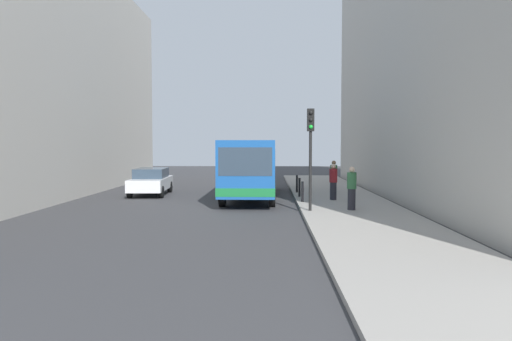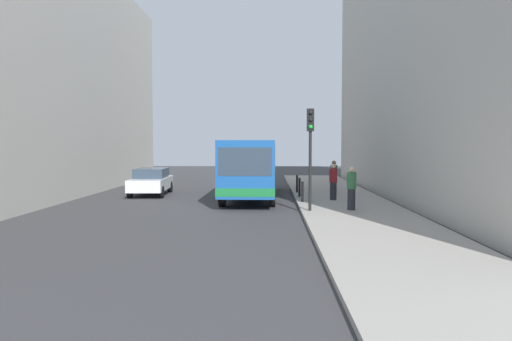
% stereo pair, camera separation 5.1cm
% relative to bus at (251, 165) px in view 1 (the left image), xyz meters
% --- Properties ---
extents(ground_plane, '(80.00, 80.00, 0.00)m').
position_rel_bus_xyz_m(ground_plane, '(-0.96, -4.26, -1.73)').
color(ground_plane, '#38383A').
extents(sidewalk, '(4.40, 40.00, 0.15)m').
position_rel_bus_xyz_m(sidewalk, '(4.44, -4.26, -1.65)').
color(sidewalk, '#9E9991').
rests_on(sidewalk, ground).
extents(building_left, '(7.00, 32.00, 13.24)m').
position_rel_bus_xyz_m(building_left, '(-12.46, -0.26, 4.90)').
color(building_left, '#BCB7AD').
rests_on(building_left, ground).
extents(building_right, '(7.00, 32.00, 16.51)m').
position_rel_bus_xyz_m(building_right, '(10.54, -0.26, 6.53)').
color(building_right, '#BCB7AD').
rests_on(building_right, ground).
extents(bus, '(2.66, 11.05, 3.00)m').
position_rel_bus_xyz_m(bus, '(0.00, 0.00, 0.00)').
color(bus, '#19519E').
rests_on(bus, ground).
extents(car_beside_bus, '(2.03, 4.48, 1.48)m').
position_rel_bus_xyz_m(car_beside_bus, '(-5.61, 0.96, -0.94)').
color(car_beside_bus, silver).
rests_on(car_beside_bus, ground).
extents(traffic_light, '(0.28, 0.33, 4.10)m').
position_rel_bus_xyz_m(traffic_light, '(2.59, -6.34, 1.28)').
color(traffic_light, black).
rests_on(traffic_light, sidewalk).
extents(bollard_near, '(0.11, 0.11, 0.95)m').
position_rel_bus_xyz_m(bollard_near, '(2.49, -3.35, -1.10)').
color(bollard_near, black).
rests_on(bollard_near, sidewalk).
extents(bollard_mid, '(0.11, 0.11, 0.95)m').
position_rel_bus_xyz_m(bollard_mid, '(2.49, -1.11, -1.10)').
color(bollard_mid, black).
rests_on(bollard_mid, sidewalk).
extents(bollard_far, '(0.11, 0.11, 0.95)m').
position_rel_bus_xyz_m(bollard_far, '(2.49, 1.13, -1.10)').
color(bollard_far, black).
rests_on(bollard_far, sidewalk).
extents(pedestrian_near_signal, '(0.38, 0.38, 1.77)m').
position_rel_bus_xyz_m(pedestrian_near_signal, '(4.30, -6.05, -0.69)').
color(pedestrian_near_signal, '#26262D').
rests_on(pedestrian_near_signal, sidewalk).
extents(pedestrian_mid_sidewalk, '(0.38, 0.38, 1.73)m').
position_rel_bus_xyz_m(pedestrian_mid_sidewalk, '(4.02, -2.44, -0.71)').
color(pedestrian_mid_sidewalk, '#26262D').
rests_on(pedestrian_mid_sidewalk, sidewalk).
extents(pedestrian_far_sidewalk, '(0.38, 0.38, 1.77)m').
position_rel_bus_xyz_m(pedestrian_far_sidewalk, '(4.49, 0.96, -0.69)').
color(pedestrian_far_sidewalk, '#26262D').
rests_on(pedestrian_far_sidewalk, sidewalk).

